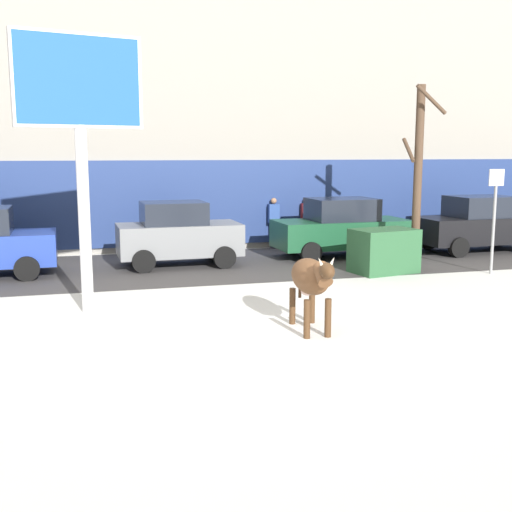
{
  "coord_description": "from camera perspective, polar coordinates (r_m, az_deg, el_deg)",
  "views": [
    {
      "loc": [
        -2.92,
        -10.09,
        3.28
      ],
      "look_at": [
        0.49,
        2.68,
        1.1
      ],
      "focal_mm": 44.53,
      "sensor_mm": 36.0,
      "label": 1
    }
  ],
  "objects": [
    {
      "name": "ground_plane",
      "position": [
        11.01,
        1.13,
        -7.97
      ],
      "size": [
        120.0,
        120.0,
        0.0
      ],
      "primitive_type": "plane",
      "color": "white"
    },
    {
      "name": "road_strip",
      "position": [
        18.44,
        -5.61,
        -0.91
      ],
      "size": [
        60.0,
        5.6,
        0.01
      ],
      "primitive_type": "cube",
      "color": "#423F3F",
      "rests_on": "ground"
    },
    {
      "name": "building_facade",
      "position": [
        24.28,
        -8.27,
        16.85
      ],
      "size": [
        44.0,
        6.1,
        13.0
      ],
      "color": "gray",
      "rests_on": "ground"
    },
    {
      "name": "cow_brown",
      "position": [
        11.61,
        4.97,
        -2.03
      ],
      "size": [
        0.67,
        1.91,
        1.54
      ],
      "color": "brown",
      "rests_on": "ground"
    },
    {
      "name": "billboard",
      "position": [
        13.29,
        -15.62,
        13.49
      ],
      "size": [
        2.5,
        0.79,
        5.56
      ],
      "color": "silver",
      "rests_on": "ground"
    },
    {
      "name": "car_grey_hatchback",
      "position": [
        18.48,
        -7.03,
        1.98
      ],
      "size": [
        3.55,
        2.01,
        1.86
      ],
      "color": "slate",
      "rests_on": "ground"
    },
    {
      "name": "car_darkgreen_sedan",
      "position": [
        20.14,
        7.68,
        2.51
      ],
      "size": [
        4.25,
        2.09,
        1.84
      ],
      "color": "#194C2D",
      "rests_on": "ground"
    },
    {
      "name": "car_black_sedan",
      "position": [
        22.24,
        19.46,
        2.7
      ],
      "size": [
        4.25,
        2.09,
        1.84
      ],
      "color": "black",
      "rests_on": "ground"
    },
    {
      "name": "pedestrian_near_billboard",
      "position": [
        22.03,
        4.55,
        3.08
      ],
      "size": [
        0.36,
        0.24,
        1.73
      ],
      "color": "#282833",
      "rests_on": "ground"
    },
    {
      "name": "pedestrian_by_cars",
      "position": [
        21.66,
        1.59,
        3.0
      ],
      "size": [
        0.36,
        0.24,
        1.73
      ],
      "color": "#282833",
      "rests_on": "ground"
    },
    {
      "name": "bare_tree_right_lot",
      "position": [
        18.33,
        14.35,
        7.13
      ],
      "size": [
        1.0,
        0.93,
        5.08
      ],
      "color": "#4C3828",
      "rests_on": "ground"
    },
    {
      "name": "dumpster",
      "position": [
        17.67,
        11.41,
        0.45
      ],
      "size": [
        1.87,
        1.39,
        1.2
      ],
      "primitive_type": "cube",
      "rotation": [
        0.0,
        0.0,
        0.19
      ],
      "color": "#285633",
      "rests_on": "ground"
    },
    {
      "name": "street_sign",
      "position": [
        18.19,
        20.62,
        3.68
      ],
      "size": [
        0.44,
        0.08,
        2.82
      ],
      "color": "gray",
      "rests_on": "ground"
    }
  ]
}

